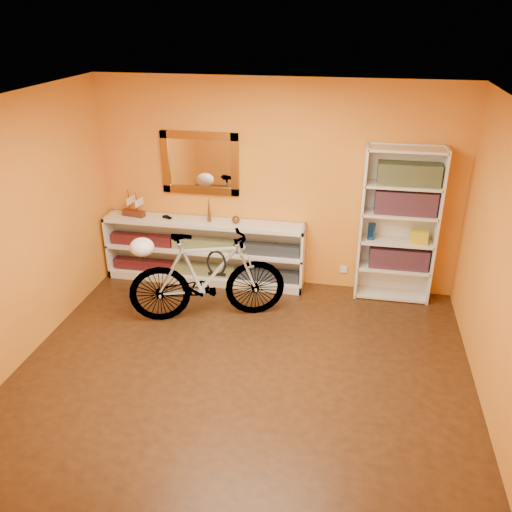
% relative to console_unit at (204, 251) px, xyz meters
% --- Properties ---
extents(floor, '(4.50, 4.00, 0.01)m').
position_rel_console_unit_xyz_m(floor, '(0.90, -1.81, -0.43)').
color(floor, black).
rests_on(floor, ground).
extents(ceiling, '(4.50, 4.00, 0.01)m').
position_rel_console_unit_xyz_m(ceiling, '(0.90, -1.81, 2.18)').
color(ceiling, silver).
rests_on(ceiling, ground).
extents(back_wall, '(4.50, 0.01, 2.60)m').
position_rel_console_unit_xyz_m(back_wall, '(0.90, 0.19, 0.88)').
color(back_wall, orange).
rests_on(back_wall, ground).
extents(left_wall, '(0.01, 4.00, 2.60)m').
position_rel_console_unit_xyz_m(left_wall, '(-1.36, -1.81, 0.88)').
color(left_wall, orange).
rests_on(left_wall, ground).
extents(right_wall, '(0.01, 4.00, 2.60)m').
position_rel_console_unit_xyz_m(right_wall, '(3.15, -1.81, 0.88)').
color(right_wall, orange).
rests_on(right_wall, ground).
extents(gilt_mirror, '(0.98, 0.06, 0.78)m').
position_rel_console_unit_xyz_m(gilt_mirror, '(-0.05, 0.15, 1.12)').
color(gilt_mirror, brown).
rests_on(gilt_mirror, back_wall).
extents(wall_socket, '(0.09, 0.02, 0.09)m').
position_rel_console_unit_xyz_m(wall_socket, '(1.80, 0.17, -0.17)').
color(wall_socket, silver).
rests_on(wall_socket, back_wall).
extents(console_unit, '(2.60, 0.35, 0.85)m').
position_rel_console_unit_xyz_m(console_unit, '(0.00, 0.00, 0.00)').
color(console_unit, silver).
rests_on(console_unit, floor).
extents(cd_row_lower, '(2.50, 0.13, 0.14)m').
position_rel_console_unit_xyz_m(cd_row_lower, '(-0.00, -0.02, -0.26)').
color(cd_row_lower, black).
rests_on(cd_row_lower, console_unit).
extents(cd_row_upper, '(2.50, 0.13, 0.14)m').
position_rel_console_unit_xyz_m(cd_row_upper, '(-0.00, -0.02, 0.11)').
color(cd_row_upper, navy).
rests_on(cd_row_upper, console_unit).
extents(model_ship, '(0.31, 0.16, 0.35)m').
position_rel_console_unit_xyz_m(model_ship, '(-0.92, 0.00, 0.60)').
color(model_ship, '#441D13').
rests_on(model_ship, console_unit).
extents(toy_car, '(0.00, 0.00, 0.00)m').
position_rel_console_unit_xyz_m(toy_car, '(-0.47, 0.00, 0.43)').
color(toy_car, black).
rests_on(toy_car, console_unit).
extents(bronze_ornament, '(0.06, 0.06, 0.32)m').
position_rel_console_unit_xyz_m(bronze_ornament, '(0.09, 0.00, 0.59)').
color(bronze_ornament, brown).
rests_on(bronze_ornament, console_unit).
extents(decorative_orb, '(0.10, 0.10, 0.10)m').
position_rel_console_unit_xyz_m(decorative_orb, '(0.43, 0.00, 0.47)').
color(decorative_orb, brown).
rests_on(decorative_orb, console_unit).
extents(bookcase, '(0.90, 0.30, 1.90)m').
position_rel_console_unit_xyz_m(bookcase, '(2.40, 0.03, 0.52)').
color(bookcase, silver).
rests_on(bookcase, floor).
extents(book_row_a, '(0.70, 0.22, 0.26)m').
position_rel_console_unit_xyz_m(book_row_a, '(2.45, 0.03, 0.12)').
color(book_row_a, maroon).
rests_on(book_row_a, bookcase).
extents(book_row_b, '(0.70, 0.22, 0.28)m').
position_rel_console_unit_xyz_m(book_row_b, '(2.45, 0.03, 0.83)').
color(book_row_b, maroon).
rests_on(book_row_b, bookcase).
extents(book_row_c, '(0.70, 0.22, 0.25)m').
position_rel_console_unit_xyz_m(book_row_c, '(2.45, 0.03, 1.16)').
color(book_row_c, navy).
rests_on(book_row_c, bookcase).
extents(travel_mug, '(0.09, 0.09, 0.20)m').
position_rel_console_unit_xyz_m(travel_mug, '(2.10, 0.01, 0.44)').
color(travel_mug, '#16409A').
rests_on(travel_mug, bookcase).
extents(red_tin, '(0.16, 0.16, 0.17)m').
position_rel_console_unit_xyz_m(red_tin, '(2.20, 0.06, 1.13)').
color(red_tin, maroon).
rests_on(red_tin, bookcase).
extents(yellow_bag, '(0.21, 0.15, 0.16)m').
position_rel_console_unit_xyz_m(yellow_bag, '(2.65, -0.01, 0.42)').
color(yellow_bag, gold).
rests_on(yellow_bag, bookcase).
extents(bicycle, '(1.03, 1.88, 1.07)m').
position_rel_console_unit_xyz_m(bicycle, '(0.29, -0.88, 0.11)').
color(bicycle, silver).
rests_on(bicycle, floor).
extents(helmet, '(0.27, 0.26, 0.20)m').
position_rel_console_unit_xyz_m(helmet, '(-0.37, -1.11, 0.52)').
color(helmet, white).
rests_on(helmet, bicycle).
extents(u_lock, '(0.23, 0.02, 0.23)m').
position_rel_console_unit_xyz_m(u_lock, '(0.39, -0.85, 0.27)').
color(u_lock, black).
rests_on(u_lock, bicycle).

